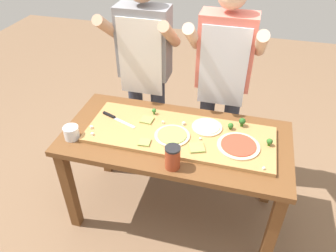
{
  "coord_description": "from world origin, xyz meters",
  "views": [
    {
      "loc": [
        0.39,
        -1.67,
        2.16
      ],
      "look_at": [
        -0.05,
        -0.01,
        0.87
      ],
      "focal_mm": 34.82,
      "sensor_mm": 36.0,
      "label": 1
    }
  ],
  "objects_px": {
    "cheese_crumble_c": "(91,127)",
    "cheese_crumble_e": "(184,123)",
    "pizza_whole_white_garlic": "(207,127)",
    "pizza_whole_tomato_red": "(238,146)",
    "pizza_slice_far_left": "(147,120)",
    "cook_left": "(145,64)",
    "prep_table": "(175,149)",
    "cheese_crumble_d": "(163,122)",
    "chefs_knife": "(114,118)",
    "pizza_whole_pesto_green": "(172,135)",
    "sauce_jar": "(173,157)",
    "cheese_crumble_a": "(200,139)",
    "flour_cup": "(72,133)",
    "broccoli_floret_back_mid": "(154,111)",
    "broccoli_floret_back_left": "(231,126)",
    "cheese_crumble_b": "(264,168)",
    "pizza_slice_near_left": "(197,148)",
    "broccoli_floret_front_right": "(270,142)",
    "cheese_crumble_f": "(92,134)",
    "broccoli_floret_back_right": "(242,122)",
    "pizza_slice_near_right": "(144,142)",
    "cook_right": "(223,74)"
  },
  "relations": [
    {
      "from": "pizza_slice_near_right",
      "to": "cheese_crumble_e",
      "type": "relative_size",
      "value": 3.9
    },
    {
      "from": "pizza_whole_pesto_green",
      "to": "pizza_whole_white_garlic",
      "type": "height_order",
      "value": "same"
    },
    {
      "from": "cook_left",
      "to": "cheese_crumble_e",
      "type": "bearing_deg",
      "value": -46.94
    },
    {
      "from": "cheese_crumble_e",
      "to": "cook_left",
      "type": "distance_m",
      "value": 0.65
    },
    {
      "from": "pizza_whole_white_garlic",
      "to": "cheese_crumble_c",
      "type": "xyz_separation_m",
      "value": [
        -0.76,
        -0.21,
        0.0
      ]
    },
    {
      "from": "pizza_slice_far_left",
      "to": "cheese_crumble_f",
      "type": "height_order",
      "value": "cheese_crumble_f"
    },
    {
      "from": "pizza_whole_tomato_red",
      "to": "broccoli_floret_front_right",
      "type": "height_order",
      "value": "broccoli_floret_front_right"
    },
    {
      "from": "pizza_whole_pesto_green",
      "to": "cheese_crumble_a",
      "type": "relative_size",
      "value": 17.67
    },
    {
      "from": "chefs_knife",
      "to": "flour_cup",
      "type": "distance_m",
      "value": 0.32
    },
    {
      "from": "cheese_crumble_a",
      "to": "cook_left",
      "type": "bearing_deg",
      "value": 133.96
    },
    {
      "from": "broccoli_floret_back_mid",
      "to": "cheese_crumble_d",
      "type": "bearing_deg",
      "value": -44.39
    },
    {
      "from": "pizza_whole_tomato_red",
      "to": "cheese_crumble_d",
      "type": "bearing_deg",
      "value": 167.52
    },
    {
      "from": "pizza_whole_pesto_green",
      "to": "sauce_jar",
      "type": "relative_size",
      "value": 1.55
    },
    {
      "from": "pizza_whole_tomato_red",
      "to": "pizza_slice_far_left",
      "type": "bearing_deg",
      "value": 169.71
    },
    {
      "from": "sauce_jar",
      "to": "cook_right",
      "type": "distance_m",
      "value": 0.88
    },
    {
      "from": "broccoli_floret_back_left",
      "to": "sauce_jar",
      "type": "xyz_separation_m",
      "value": [
        -0.3,
        -0.43,
        0.02
      ]
    },
    {
      "from": "pizza_whole_tomato_red",
      "to": "pizza_whole_white_garlic",
      "type": "height_order",
      "value": "same"
    },
    {
      "from": "cheese_crumble_c",
      "to": "cheese_crumble_b",
      "type": "bearing_deg",
      "value": -5.22
    },
    {
      "from": "cheese_crumble_a",
      "to": "flour_cup",
      "type": "distance_m",
      "value": 0.85
    },
    {
      "from": "chefs_knife",
      "to": "broccoli_floret_back_right",
      "type": "height_order",
      "value": "broccoli_floret_back_right"
    },
    {
      "from": "pizza_slice_far_left",
      "to": "cheese_crumble_e",
      "type": "distance_m",
      "value": 0.26
    },
    {
      "from": "pizza_slice_near_left",
      "to": "broccoli_floret_front_right",
      "type": "distance_m",
      "value": 0.46
    },
    {
      "from": "flour_cup",
      "to": "prep_table",
      "type": "bearing_deg",
      "value": 16.43
    },
    {
      "from": "pizza_whole_white_garlic",
      "to": "broccoli_floret_back_mid",
      "type": "height_order",
      "value": "broccoli_floret_back_mid"
    },
    {
      "from": "cheese_crumble_a",
      "to": "cheese_crumble_e",
      "type": "bearing_deg",
      "value": 136.84
    },
    {
      "from": "broccoli_floret_back_right",
      "to": "cook_left",
      "type": "distance_m",
      "value": 0.91
    },
    {
      "from": "pizza_slice_near_right",
      "to": "broccoli_floret_back_right",
      "type": "distance_m",
      "value": 0.68
    },
    {
      "from": "pizza_whole_tomato_red",
      "to": "cheese_crumble_c",
      "type": "bearing_deg",
      "value": -176.32
    },
    {
      "from": "chefs_knife",
      "to": "broccoli_floret_back_left",
      "type": "height_order",
      "value": "broccoli_floret_back_left"
    },
    {
      "from": "chefs_knife",
      "to": "cook_left",
      "type": "relative_size",
      "value": 0.17
    },
    {
      "from": "pizza_whole_tomato_red",
      "to": "cheese_crumble_a",
      "type": "xyz_separation_m",
      "value": [
        -0.25,
        0.01,
        -0.0
      ]
    },
    {
      "from": "broccoli_floret_back_right",
      "to": "cheese_crumble_f",
      "type": "height_order",
      "value": "broccoli_floret_back_right"
    },
    {
      "from": "pizza_slice_far_left",
      "to": "prep_table",
      "type": "bearing_deg",
      "value": -20.36
    },
    {
      "from": "prep_table",
      "to": "pizza_whole_white_garlic",
      "type": "distance_m",
      "value": 0.27
    },
    {
      "from": "pizza_slice_near_right",
      "to": "cheese_crumble_e",
      "type": "bearing_deg",
      "value": 52.39
    },
    {
      "from": "pizza_whole_pesto_green",
      "to": "cheese_crumble_c",
      "type": "height_order",
      "value": "cheese_crumble_c"
    },
    {
      "from": "cheese_crumble_e",
      "to": "flour_cup",
      "type": "height_order",
      "value": "flour_cup"
    },
    {
      "from": "cheese_crumble_c",
      "to": "cheese_crumble_e",
      "type": "bearing_deg",
      "value": 18.6
    },
    {
      "from": "broccoli_floret_back_mid",
      "to": "flour_cup",
      "type": "height_order",
      "value": "flour_cup"
    },
    {
      "from": "cheese_crumble_b",
      "to": "cheese_crumble_f",
      "type": "bearing_deg",
      "value": 178.07
    },
    {
      "from": "prep_table",
      "to": "cheese_crumble_a",
      "type": "distance_m",
      "value": 0.23
    },
    {
      "from": "broccoli_floret_back_left",
      "to": "cheese_crumble_b",
      "type": "bearing_deg",
      "value": -55.57
    },
    {
      "from": "pizza_slice_near_left",
      "to": "cheese_crumble_d",
      "type": "xyz_separation_m",
      "value": [
        -0.28,
        0.2,
        0.0
      ]
    },
    {
      "from": "pizza_whole_tomato_red",
      "to": "cheese_crumble_e",
      "type": "relative_size",
      "value": 14.49
    },
    {
      "from": "chefs_knife",
      "to": "cheese_crumble_d",
      "type": "xyz_separation_m",
      "value": [
        0.35,
        0.03,
        0.0
      ]
    },
    {
      "from": "flour_cup",
      "to": "cook_right",
      "type": "distance_m",
      "value": 1.18
    },
    {
      "from": "prep_table",
      "to": "cheese_crumble_d",
      "type": "bearing_deg",
      "value": 142.73
    },
    {
      "from": "pizza_whole_tomato_red",
      "to": "cheese_crumble_f",
      "type": "bearing_deg",
      "value": -172.14
    },
    {
      "from": "broccoli_floret_front_right",
      "to": "cheese_crumble_d",
      "type": "relative_size",
      "value": 3.44
    },
    {
      "from": "flour_cup",
      "to": "broccoli_floret_back_mid",
      "type": "bearing_deg",
      "value": 38.8
    }
  ]
}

